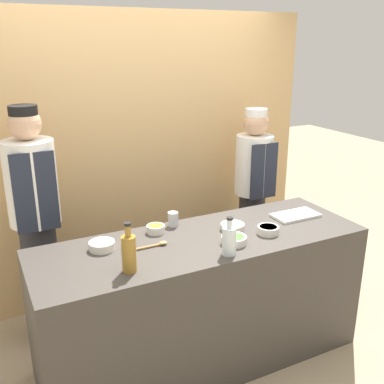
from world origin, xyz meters
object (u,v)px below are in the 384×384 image
(sauce_bowl_purple, at_px, (232,226))
(cup_steel, at_px, (173,219))
(sauce_bowl_white, at_px, (102,245))
(sauce_bowl_orange, at_px, (268,230))
(cutting_board, at_px, (296,215))
(bottle_clear, at_px, (229,240))
(sauce_bowl_green, at_px, (234,240))
(wooden_spoon, at_px, (154,245))
(chef_left, at_px, (36,218))
(sauce_bowl_yellow, at_px, (156,229))
(bottle_vinegar, at_px, (129,253))
(chef_right, at_px, (253,190))

(sauce_bowl_purple, height_order, cup_steel, cup_steel)
(sauce_bowl_purple, height_order, sauce_bowl_white, sauce_bowl_white)
(sauce_bowl_orange, distance_m, sauce_bowl_white, 1.10)
(sauce_bowl_purple, distance_m, cutting_board, 0.54)
(sauce_bowl_white, relative_size, bottle_clear, 0.66)
(sauce_bowl_green, xyz_separation_m, cutting_board, (0.65, 0.19, -0.02))
(wooden_spoon, relative_size, chef_left, 0.14)
(sauce_bowl_yellow, relative_size, chef_left, 0.07)
(sauce_bowl_green, relative_size, bottle_vinegar, 0.56)
(cutting_board, relative_size, bottle_clear, 1.41)
(sauce_bowl_green, xyz_separation_m, sauce_bowl_orange, (0.29, 0.03, 0.00))
(wooden_spoon, bearing_deg, sauce_bowl_yellow, 65.17)
(bottle_vinegar, bearing_deg, bottle_clear, -6.36)
(chef_right, bearing_deg, wooden_spoon, -148.98)
(sauce_bowl_yellow, bearing_deg, sauce_bowl_white, -167.26)
(sauce_bowl_white, distance_m, cutting_board, 1.43)
(chef_left, bearing_deg, cutting_board, -23.27)
(sauce_bowl_purple, distance_m, bottle_vinegar, 0.86)
(sauce_bowl_purple, xyz_separation_m, cutting_board, (0.54, -0.00, -0.01))
(sauce_bowl_green, distance_m, sauce_bowl_white, 0.83)
(bottle_vinegar, xyz_separation_m, wooden_spoon, (0.24, 0.23, -0.10))
(sauce_bowl_orange, distance_m, wooden_spoon, 0.78)
(cutting_board, relative_size, cup_steel, 3.39)
(sauce_bowl_yellow, distance_m, sauce_bowl_orange, 0.76)
(cup_steel, bearing_deg, sauce_bowl_purple, -35.84)
(wooden_spoon, bearing_deg, cup_steel, 45.89)
(sauce_bowl_purple, distance_m, chef_right, 1.00)
(sauce_bowl_orange, distance_m, bottle_vinegar, 1.01)
(sauce_bowl_white, relative_size, bottle_vinegar, 0.54)
(sauce_bowl_white, distance_m, chef_left, 0.71)
(sauce_bowl_purple, bearing_deg, sauce_bowl_yellow, 158.99)
(cutting_board, distance_m, chef_left, 1.88)
(cup_steel, xyz_separation_m, chef_right, (1.01, 0.50, -0.09))
(sauce_bowl_orange, bearing_deg, sauce_bowl_green, -173.83)
(sauce_bowl_white, bearing_deg, sauce_bowl_purple, -6.37)
(sauce_bowl_white, xyz_separation_m, chef_left, (-0.30, 0.64, 0.00))
(sauce_bowl_purple, relative_size, chef_left, 0.09)
(sauce_bowl_purple, xyz_separation_m, sauce_bowl_white, (-0.89, 0.10, 0.01))
(sauce_bowl_yellow, bearing_deg, cutting_board, -10.42)
(bottle_vinegar, bearing_deg, wooden_spoon, 43.79)
(bottle_vinegar, bearing_deg, cup_steel, 44.87)
(sauce_bowl_green, bearing_deg, bottle_vinegar, -176.26)
(sauce_bowl_green, relative_size, cup_steel, 1.63)
(chef_right, bearing_deg, sauce_bowl_orange, -118.42)
(bottle_clear, bearing_deg, chef_left, 132.66)
(sauce_bowl_white, distance_m, bottle_clear, 0.79)
(cutting_board, bearing_deg, cup_steel, 164.45)
(bottle_vinegar, bearing_deg, sauce_bowl_yellow, 52.25)
(wooden_spoon, relative_size, chef_right, 0.15)
(sauce_bowl_white, xyz_separation_m, cutting_board, (1.43, -0.10, -0.02))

